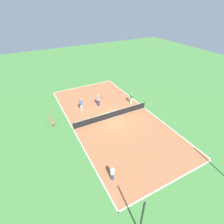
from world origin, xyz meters
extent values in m
plane|color=#47843D|center=(0.00, 0.00, 0.00)|extent=(80.00, 80.00, 0.00)
cube|color=#AD6B42|center=(0.00, 0.00, 0.01)|extent=(10.46, 21.50, 0.02)
cube|color=white|center=(-5.18, 0.00, 0.02)|extent=(0.10, 21.50, 0.00)
cube|color=white|center=(5.18, 0.00, 0.02)|extent=(0.10, 21.50, 0.00)
cube|color=white|center=(0.00, -10.70, 0.02)|extent=(10.46, 0.10, 0.00)
cube|color=white|center=(0.00, 10.70, 0.02)|extent=(10.46, 0.10, 0.00)
cube|color=white|center=(0.00, 0.00, 0.02)|extent=(10.46, 0.10, 0.00)
cylinder|color=black|center=(-5.08, 0.00, 0.53)|extent=(0.10, 0.10, 1.02)
cylinder|color=black|center=(5.08, 0.00, 0.53)|extent=(0.10, 0.10, 1.02)
cube|color=black|center=(0.00, 0.00, 0.51)|extent=(10.16, 0.03, 0.97)
cube|color=white|center=(0.00, 0.00, 0.96)|extent=(10.16, 0.04, 0.06)
cube|color=olive|center=(7.12, -2.50, 0.43)|extent=(0.36, 1.94, 0.04)
cylinder|color=#4C4C51|center=(7.12, -3.33, 0.21)|extent=(0.08, 0.08, 0.41)
cylinder|color=#4C4C51|center=(7.12, -1.68, 0.21)|extent=(0.08, 0.08, 0.41)
cube|color=navy|center=(4.25, 8.04, 0.39)|extent=(0.31, 0.32, 0.73)
cylinder|color=silver|center=(4.25, 8.04, 1.01)|extent=(0.51, 0.51, 0.51)
sphere|color=beige|center=(4.25, 8.04, 1.37)|extent=(0.22, 0.22, 0.22)
cube|color=white|center=(-4.23, -2.01, 0.43)|extent=(0.27, 0.30, 0.82)
cylinder|color=green|center=(-4.23, -2.01, 1.13)|extent=(0.46, 0.46, 0.58)
sphere|color=tan|center=(-4.23, -2.01, 1.54)|extent=(0.25, 0.25, 0.25)
cylinder|color=#262626|center=(-4.12, -1.71, 1.28)|extent=(0.12, 0.27, 0.03)
torus|color=black|center=(-4.03, -1.45, 1.28)|extent=(0.39, 0.39, 0.02)
cube|color=navy|center=(0.29, -3.52, 0.48)|extent=(0.32, 0.32, 0.91)
cylinder|color=gray|center=(0.29, -3.52, 1.26)|extent=(0.51, 0.51, 0.64)
sphere|color=tan|center=(0.29, -3.52, 1.71)|extent=(0.27, 0.27, 0.27)
cylinder|color=#262626|center=(0.07, -3.29, 1.42)|extent=(0.21, 0.22, 0.03)
torus|color=black|center=(-0.12, -3.09, 1.42)|extent=(0.43, 0.43, 0.02)
cube|color=white|center=(2.89, -3.45, 0.48)|extent=(0.27, 0.30, 0.92)
cylinder|color=blue|center=(2.89, -3.45, 1.26)|extent=(0.45, 0.45, 0.64)
sphere|color=#A87A56|center=(2.89, -3.45, 1.72)|extent=(0.27, 0.27, 0.27)
sphere|color=#CCE033|center=(-4.33, 6.94, 0.06)|extent=(0.07, 0.07, 0.07)
sphere|color=#CCE033|center=(-1.88, 5.99, 0.06)|extent=(0.07, 0.07, 0.07)
sphere|color=#CCE033|center=(-4.31, -7.51, 0.06)|extent=(0.07, 0.07, 0.07)
cylinder|color=black|center=(4.58, 12.47, 1.80)|extent=(0.12, 0.12, 3.60)
camera|label=1|loc=(8.66, 16.27, 13.17)|focal=28.00mm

